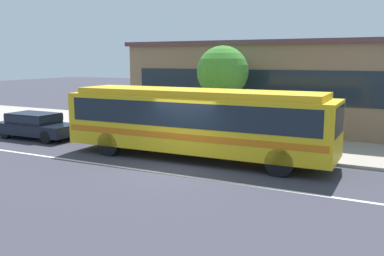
{
  "coord_description": "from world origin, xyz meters",
  "views": [
    {
      "loc": [
        7.49,
        -13.33,
        4.0
      ],
      "look_at": [
        -0.18,
        1.42,
        1.3
      ],
      "focal_mm": 40.01,
      "sensor_mm": 36.0,
      "label": 1
    }
  ],
  "objects_px": {
    "sedan_behind_bus": "(36,124)",
    "bus_stop_sign": "(331,117)",
    "pedestrian_waiting_near_sign": "(234,121)",
    "street_tree_near_stop": "(223,72)",
    "transit_bus": "(196,119)"
  },
  "relations": [
    {
      "from": "sedan_behind_bus",
      "to": "bus_stop_sign",
      "type": "bearing_deg",
      "value": 5.91
    },
    {
      "from": "street_tree_near_stop",
      "to": "bus_stop_sign",
      "type": "bearing_deg",
      "value": -24.2
    },
    {
      "from": "bus_stop_sign",
      "to": "street_tree_near_stop",
      "type": "distance_m",
      "value": 6.33
    },
    {
      "from": "transit_bus",
      "to": "pedestrian_waiting_near_sign",
      "type": "height_order",
      "value": "transit_bus"
    },
    {
      "from": "pedestrian_waiting_near_sign",
      "to": "street_tree_near_stop",
      "type": "bearing_deg",
      "value": 136.81
    },
    {
      "from": "transit_bus",
      "to": "street_tree_near_stop",
      "type": "height_order",
      "value": "street_tree_near_stop"
    },
    {
      "from": "sedan_behind_bus",
      "to": "transit_bus",
      "type": "bearing_deg",
      "value": -1.78
    },
    {
      "from": "transit_bus",
      "to": "bus_stop_sign",
      "type": "height_order",
      "value": "transit_bus"
    },
    {
      "from": "sedan_behind_bus",
      "to": "bus_stop_sign",
      "type": "distance_m",
      "value": 14.24
    },
    {
      "from": "street_tree_near_stop",
      "to": "sedan_behind_bus",
      "type": "bearing_deg",
      "value": -154.95
    },
    {
      "from": "street_tree_near_stop",
      "to": "transit_bus",
      "type": "bearing_deg",
      "value": -80.33
    },
    {
      "from": "transit_bus",
      "to": "sedan_behind_bus",
      "type": "relative_size",
      "value": 2.53
    },
    {
      "from": "transit_bus",
      "to": "bus_stop_sign",
      "type": "relative_size",
      "value": 4.18
    },
    {
      "from": "transit_bus",
      "to": "sedan_behind_bus",
      "type": "height_order",
      "value": "transit_bus"
    },
    {
      "from": "street_tree_near_stop",
      "to": "pedestrian_waiting_near_sign",
      "type": "bearing_deg",
      "value": -43.19
    }
  ]
}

